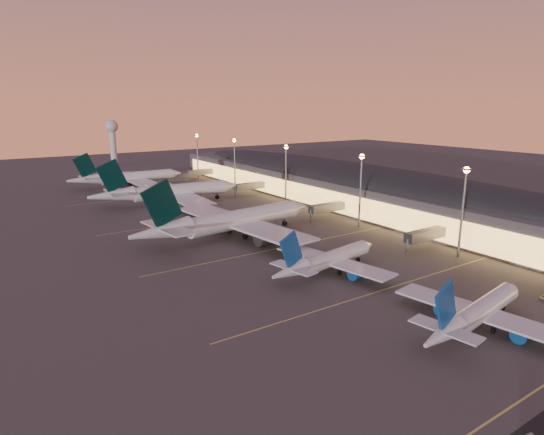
{
  "coord_description": "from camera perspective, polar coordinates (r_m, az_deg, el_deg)",
  "views": [
    {
      "loc": [
        -77.01,
        -73.05,
        42.08
      ],
      "look_at": [
        2.0,
        45.0,
        7.0
      ],
      "focal_mm": 30.0,
      "sensor_mm": 36.0,
      "label": 1
    }
  ],
  "objects": [
    {
      "name": "lane_markings",
      "position": [
        143.11,
        0.45,
        -3.23
      ],
      "size": [
        90.0,
        180.36,
        0.0
      ],
      "color": "#D8C659",
      "rests_on": "ground"
    },
    {
      "name": "airliner_wide_far",
      "position": [
        253.09,
        -17.65,
        4.79
      ],
      "size": [
        59.97,
        54.38,
        19.25
      ],
      "rotation": [
        0.0,
        0.0,
        0.01
      ],
      "color": "silver",
      "rests_on": "ground"
    },
    {
      "name": "airliner_wide_mid",
      "position": [
        203.04,
        -12.87,
        3.14
      ],
      "size": [
        66.43,
        60.54,
        21.26
      ],
      "rotation": [
        0.0,
        0.0,
        -0.05
      ],
      "color": "silver",
      "rests_on": "ground"
    },
    {
      "name": "airliner_narrow_south",
      "position": [
        96.74,
        24.31,
        -10.91
      ],
      "size": [
        38.46,
        34.69,
        13.74
      ],
      "rotation": [
        0.0,
        0.0,
        0.15
      ],
      "color": "silver",
      "rests_on": "ground"
    },
    {
      "name": "terminal_building",
      "position": [
        203.87,
        9.76,
        4.27
      ],
      "size": [
        56.35,
        255.0,
        17.46
      ],
      "color": "#4A494E",
      "rests_on": "ground"
    },
    {
      "name": "light_masts",
      "position": [
        180.08,
        5.49,
        5.98
      ],
      "size": [
        2.2,
        217.2,
        25.9
      ],
      "color": "slate",
      "rests_on": "ground"
    },
    {
      "name": "ground",
      "position": [
        114.18,
        11.93,
        -8.07
      ],
      "size": [
        700.0,
        700.0,
        0.0
      ],
      "primitive_type": "plane",
      "color": "#403E3C"
    },
    {
      "name": "airliner_wide_near",
      "position": [
        147.83,
        -5.25,
        -0.47
      ],
      "size": [
        68.21,
        62.53,
        21.82
      ],
      "rotation": [
        0.0,
        0.0,
        0.11
      ],
      "color": "silver",
      "rests_on": "ground"
    },
    {
      "name": "airliner_narrow_north",
      "position": [
        117.58,
        6.98,
        -5.34
      ],
      "size": [
        38.77,
        35.04,
        13.87
      ],
      "rotation": [
        0.0,
        0.0,
        0.17
      ],
      "color": "silver",
      "rests_on": "ground"
    },
    {
      "name": "radar_tower",
      "position": [
        344.82,
        -19.41,
        9.74
      ],
      "size": [
        9.0,
        9.0,
        32.5
      ],
      "color": "silver",
      "rests_on": "ground"
    }
  ]
}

